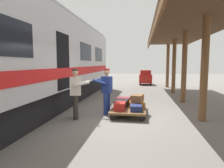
% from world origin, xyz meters
% --- Properties ---
extents(ground_plane, '(60.00, 60.00, 0.00)m').
position_xyz_m(ground_plane, '(0.00, 0.00, 0.00)').
color(ground_plane, slate).
extents(platform_canopy, '(3.20, 19.42, 3.56)m').
position_xyz_m(platform_canopy, '(-2.46, 0.00, 3.26)').
color(platform_canopy, brown).
rests_on(platform_canopy, ground_plane).
extents(train_car, '(3.02, 16.51, 4.00)m').
position_xyz_m(train_car, '(3.74, 0.00, 2.06)').
color(train_car, '#B7BABF').
rests_on(train_car, ground_plane).
extents(luggage_cart, '(1.24, 2.11, 0.27)m').
position_xyz_m(luggage_cart, '(-0.07, -0.55, 0.23)').
color(luggage_cart, brown).
rests_on(luggage_cart, ground_plane).
extents(suitcase_burgundy_valise, '(0.56, 0.52, 0.24)m').
position_xyz_m(suitcase_burgundy_valise, '(0.21, -1.13, 0.39)').
color(suitcase_burgundy_valise, maroon).
rests_on(suitcase_burgundy_valise, luggage_cart).
extents(suitcase_navy_fabric, '(0.43, 0.57, 0.19)m').
position_xyz_m(suitcase_navy_fabric, '(-0.35, 0.04, 0.37)').
color(suitcase_navy_fabric, navy).
rests_on(suitcase_navy_fabric, luggage_cart).
extents(suitcase_red_plastic, '(0.38, 0.51, 0.27)m').
position_xyz_m(suitcase_red_plastic, '(0.21, 0.04, 0.41)').
color(suitcase_red_plastic, '#AD231E').
rests_on(suitcase_red_plastic, luggage_cart).
extents(suitcase_tan_vintage, '(0.52, 0.46, 0.21)m').
position_xyz_m(suitcase_tan_vintage, '(-0.35, -1.13, 0.38)').
color(suitcase_tan_vintage, tan).
rests_on(suitcase_tan_vintage, luggage_cart).
extents(suitcase_orange_carryall, '(0.51, 0.54, 0.22)m').
position_xyz_m(suitcase_orange_carryall, '(-0.35, -0.55, 0.38)').
color(suitcase_orange_carryall, '#CC6B23').
rests_on(suitcase_orange_carryall, luggage_cart).
extents(suitcase_black_hardshell, '(0.54, 0.69, 0.24)m').
position_xyz_m(suitcase_black_hardshell, '(0.21, -0.55, 0.39)').
color(suitcase_black_hardshell, black).
rests_on(suitcase_black_hardshell, luggage_cart).
extents(suitcase_brown_leather, '(0.49, 0.60, 0.24)m').
position_xyz_m(suitcase_brown_leather, '(-0.38, -0.51, 0.61)').
color(suitcase_brown_leather, brown).
rests_on(suitcase_brown_leather, suitcase_orange_carryall).
extents(porter_in_overalls, '(0.73, 0.55, 1.70)m').
position_xyz_m(porter_in_overalls, '(0.75, -0.33, 0.93)').
color(porter_in_overalls, navy).
rests_on(porter_in_overalls, ground_plane).
extents(porter_by_door, '(0.73, 0.55, 1.70)m').
position_xyz_m(porter_by_door, '(1.65, 0.41, 0.93)').
color(porter_by_door, '#332D28').
rests_on(porter_by_door, ground_plane).
extents(baggage_tug, '(1.11, 1.71, 1.30)m').
position_xyz_m(baggage_tug, '(-0.83, -10.92, 0.63)').
color(baggage_tug, '#B21E19').
rests_on(baggage_tug, ground_plane).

